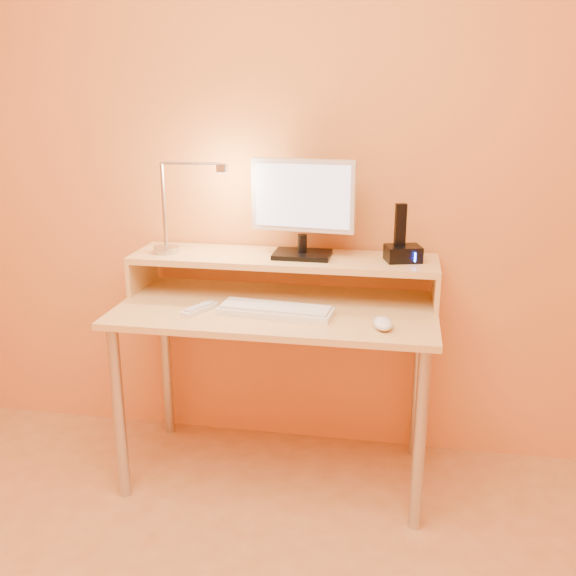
% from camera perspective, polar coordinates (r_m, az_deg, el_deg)
% --- Properties ---
extents(wall_back, '(3.00, 0.04, 2.50)m').
position_cam_1_polar(wall_back, '(2.65, 0.27, 11.52)').
color(wall_back, orange).
rests_on(wall_back, floor).
extents(desk_leg_fl, '(0.04, 0.04, 0.69)m').
position_cam_1_polar(desk_leg_fl, '(2.54, -14.62, -10.66)').
color(desk_leg_fl, '#B2B2B3').
rests_on(desk_leg_fl, floor).
extents(desk_leg_fr, '(0.04, 0.04, 0.69)m').
position_cam_1_polar(desk_leg_fr, '(2.34, 11.48, -13.04)').
color(desk_leg_fr, '#B2B2B3').
rests_on(desk_leg_fr, floor).
extents(desk_leg_bl, '(0.04, 0.04, 0.69)m').
position_cam_1_polar(desk_leg_bl, '(2.95, -10.63, -6.33)').
color(desk_leg_bl, '#B2B2B3').
rests_on(desk_leg_bl, floor).
extents(desk_leg_br, '(0.04, 0.04, 0.69)m').
position_cam_1_polar(desk_leg_br, '(2.78, 11.33, -7.91)').
color(desk_leg_br, '#B2B2B3').
rests_on(desk_leg_br, floor).
extents(desk_lower, '(1.20, 0.60, 0.02)m').
position_cam_1_polar(desk_lower, '(2.45, -1.04, -1.92)').
color(desk_lower, '#D9B263').
rests_on(desk_lower, floor).
extents(shelf_riser_left, '(0.02, 0.30, 0.14)m').
position_cam_1_polar(shelf_riser_left, '(2.74, -12.66, 1.43)').
color(shelf_riser_left, '#D9B263').
rests_on(shelf_riser_left, desk_lower).
extents(shelf_riser_right, '(0.02, 0.30, 0.14)m').
position_cam_1_polar(shelf_riser_right, '(2.53, 12.85, 0.16)').
color(shelf_riser_right, '#D9B263').
rests_on(shelf_riser_right, desk_lower).
extents(desk_shelf, '(1.20, 0.30, 0.02)m').
position_cam_1_polar(desk_shelf, '(2.55, -0.41, 2.56)').
color(desk_shelf, '#D9B263').
rests_on(desk_shelf, desk_lower).
extents(monitor_foot, '(0.22, 0.16, 0.02)m').
position_cam_1_polar(monitor_foot, '(2.53, 1.26, 2.96)').
color(monitor_foot, black).
rests_on(monitor_foot, desk_shelf).
extents(monitor_neck, '(0.04, 0.04, 0.07)m').
position_cam_1_polar(monitor_neck, '(2.52, 1.27, 3.93)').
color(monitor_neck, black).
rests_on(monitor_neck, monitor_foot).
extents(monitor_panel, '(0.41, 0.08, 0.28)m').
position_cam_1_polar(monitor_panel, '(2.50, 1.33, 8.12)').
color(monitor_panel, silver).
rests_on(monitor_panel, monitor_neck).
extents(monitor_back, '(0.36, 0.05, 0.23)m').
position_cam_1_polar(monitor_back, '(2.52, 1.41, 8.20)').
color(monitor_back, black).
rests_on(monitor_back, monitor_panel).
extents(monitor_screen, '(0.37, 0.04, 0.24)m').
position_cam_1_polar(monitor_screen, '(2.48, 1.26, 8.06)').
color(monitor_screen, silver).
rests_on(monitor_screen, monitor_panel).
extents(lamp_base, '(0.10, 0.10, 0.02)m').
position_cam_1_polar(lamp_base, '(2.64, -10.65, 3.34)').
color(lamp_base, '#B2B2B3').
rests_on(lamp_base, desk_shelf).
extents(lamp_post, '(0.01, 0.01, 0.33)m').
position_cam_1_polar(lamp_post, '(2.61, -10.86, 7.13)').
color(lamp_post, '#B2B2B3').
rests_on(lamp_post, lamp_base).
extents(lamp_arm, '(0.24, 0.01, 0.01)m').
position_cam_1_polar(lamp_arm, '(2.54, -8.49, 10.77)').
color(lamp_arm, '#B2B2B3').
rests_on(lamp_arm, lamp_post).
extents(lamp_head, '(0.04, 0.04, 0.03)m').
position_cam_1_polar(lamp_head, '(2.51, -5.84, 10.43)').
color(lamp_head, '#B2B2B3').
rests_on(lamp_head, lamp_arm).
extents(lamp_bulb, '(0.03, 0.03, 0.00)m').
position_cam_1_polar(lamp_bulb, '(2.51, -5.82, 10.07)').
color(lamp_bulb, '#FFEAC6').
rests_on(lamp_bulb, lamp_head).
extents(phone_dock, '(0.15, 0.13, 0.06)m').
position_cam_1_polar(phone_dock, '(2.50, 10.06, 3.00)').
color(phone_dock, black).
rests_on(phone_dock, desk_shelf).
extents(phone_handset, '(0.05, 0.04, 0.16)m').
position_cam_1_polar(phone_handset, '(2.47, 9.84, 5.49)').
color(phone_handset, black).
rests_on(phone_handset, phone_dock).
extents(phone_led, '(0.01, 0.00, 0.04)m').
position_cam_1_polar(phone_led, '(2.45, 11.10, 2.66)').
color(phone_led, blue).
rests_on(phone_led, phone_dock).
extents(keyboard, '(0.43, 0.17, 0.02)m').
position_cam_1_polar(keyboard, '(2.37, -1.10, -2.05)').
color(keyboard, white).
rests_on(keyboard, desk_lower).
extents(mouse, '(0.08, 0.12, 0.04)m').
position_cam_1_polar(mouse, '(2.24, 8.33, -3.09)').
color(mouse, white).
rests_on(mouse, desk_lower).
extents(remote_control, '(0.11, 0.17, 0.02)m').
position_cam_1_polar(remote_control, '(2.41, -7.77, -1.87)').
color(remote_control, white).
rests_on(remote_control, desk_lower).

